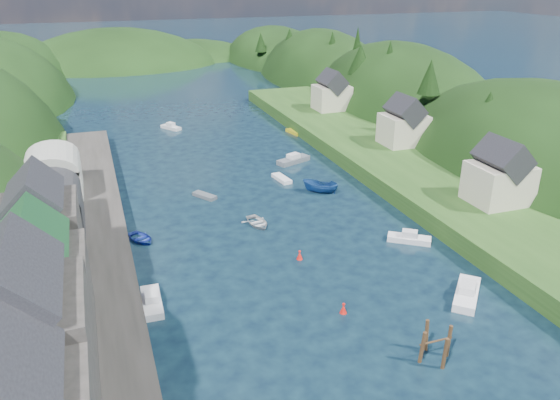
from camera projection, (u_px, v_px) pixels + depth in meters
name	position (u px, v px, depth m)	size (l,w,h in m)	color
ground	(234.00, 173.00, 86.46)	(600.00, 600.00, 0.00)	black
hillside_right	(397.00, 146.00, 124.81)	(36.00, 245.56, 48.00)	black
far_hills	(151.00, 91.00, 198.88)	(103.00, 68.00, 44.00)	black
hill_trees	(213.00, 85.00, 95.41)	(91.08, 149.76, 12.49)	black
quay_left	(73.00, 291.00, 52.65)	(12.00, 110.00, 2.00)	#2D2B28
quayside_buildings	(30.00, 321.00, 37.84)	(8.00, 35.84, 12.90)	#2D2B28
boat_sheds	(51.00, 185.00, 66.91)	(7.00, 21.00, 7.50)	#2D2D30
terrace_right	(406.00, 168.00, 84.92)	(16.00, 120.00, 2.40)	#234719
right_bank_cottages	(397.00, 124.00, 91.28)	(9.00, 59.24, 8.41)	beige
piling_cluster_far	(435.00, 347.00, 44.45)	(3.05, 2.86, 3.58)	#382314
channel_buoy_near	(343.00, 309.00, 50.78)	(0.70, 0.70, 1.10)	red
channel_buoy_far	(300.00, 255.00, 60.29)	(0.70, 0.70, 1.10)	red
moored_boats	(298.00, 250.00, 61.16)	(36.88, 98.70, 1.99)	silver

